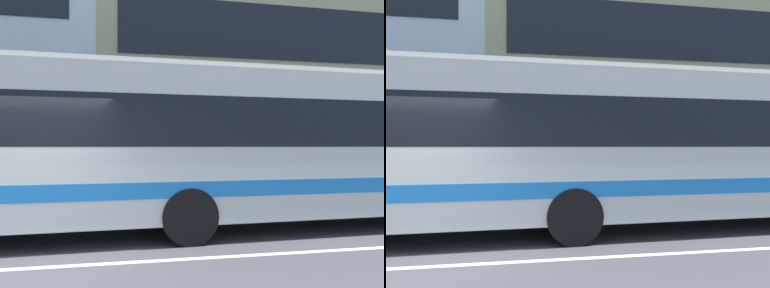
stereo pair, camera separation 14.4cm
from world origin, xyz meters
TOP-DOWN VIEW (x-y plane):
  - ground_plane at (0.00, 0.00)m, footprint 160.00×160.00m
  - lane_centre_line at (0.00, 0.00)m, footprint 60.00×0.16m
  - hedge_row_far at (1.98, 5.52)m, footprint 14.65×1.10m
  - apartment_block_right at (10.21, 13.45)m, footprint 18.28×9.59m
  - transit_bus at (3.29, 2.13)m, footprint 12.41×3.08m

SIDE VIEW (x-z plane):
  - ground_plane at x=0.00m, z-range 0.00..0.00m
  - lane_centre_line at x=0.00m, z-range 0.00..0.01m
  - hedge_row_far at x=1.98m, z-range 0.00..0.71m
  - transit_bus at x=3.29m, z-range 0.17..3.42m
  - apartment_block_right at x=10.21m, z-range 0.00..10.26m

